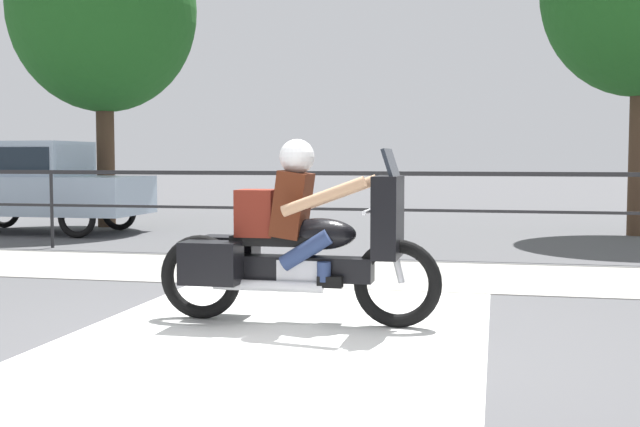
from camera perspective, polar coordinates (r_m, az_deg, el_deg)
ground_plane at (r=6.28m, az=-1.92°, el=-8.62°), size 120.00×120.00×0.00m
sidewalk_band at (r=9.56m, az=3.14°, el=-4.24°), size 44.00×2.40×0.01m
crosswalk_band at (r=6.12m, az=-3.42°, el=-8.93°), size 3.18×6.00×0.01m
fence_railing at (r=11.14m, az=4.56°, el=1.71°), size 36.00×0.05×1.19m
motorcycle at (r=6.62m, az=-1.73°, el=-2.03°), size 2.40×0.76×1.53m
parked_car at (r=15.61m, az=-19.77°, el=2.18°), size 3.96×1.70×1.67m
tree_behind_car at (r=16.77m, az=-15.18°, el=13.78°), size 3.65×3.65×6.29m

